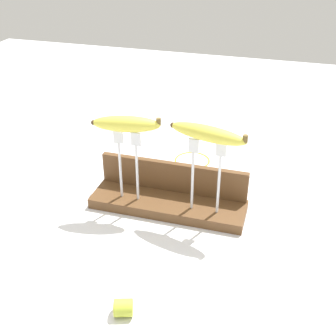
{
  "coord_description": "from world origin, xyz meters",
  "views": [
    {
      "loc": [
        0.28,
        -0.95,
        0.7
      ],
      "look_at": [
        0.0,
        0.0,
        0.13
      ],
      "focal_mm": 47.26,
      "sensor_mm": 36.0,
      "label": 1
    }
  ],
  "objects": [
    {
      "name": "fork_stand_right",
      "position": [
        0.1,
        -0.02,
        0.15
      ],
      "size": [
        0.09,
        0.01,
        0.2
      ],
      "color": "silver",
      "rests_on": "wooden_board"
    },
    {
      "name": "fork_stand_left",
      "position": [
        -0.1,
        -0.02,
        0.15
      ],
      "size": [
        0.07,
        0.01,
        0.2
      ],
      "color": "silver",
      "rests_on": "wooden_board"
    },
    {
      "name": "wooden_board",
      "position": [
        0.0,
        0.0,
        0.01
      ],
      "size": [
        0.42,
        0.12,
        0.03
      ],
      "primitive_type": "cube",
      "color": "brown",
      "rests_on": "ground"
    },
    {
      "name": "fork_fallen_near",
      "position": [
        0.17,
        0.21,
        0.0
      ],
      "size": [
        0.14,
        0.12,
        0.01
      ],
      "color": "silver",
      "rests_on": "ground"
    },
    {
      "name": "wire_coil",
      "position": [
        0.0,
        0.28,
        0.0
      ],
      "size": [
        0.11,
        0.11,
        0.01
      ],
      "primitive_type": "torus",
      "color": "gold",
      "rests_on": "ground"
    },
    {
      "name": "banana_raised_right",
      "position": [
        0.1,
        -0.02,
        0.25
      ],
      "size": [
        0.2,
        0.09,
        0.04
      ],
      "color": "#DBD147",
      "rests_on": "fork_stand_right"
    },
    {
      "name": "banana_chunk_near",
      "position": [
        0.02,
        -0.38,
        0.02
      ],
      "size": [
        0.05,
        0.05,
        0.04
      ],
      "color": "#B2C138",
      "rests_on": "ground"
    },
    {
      "name": "board_backstop",
      "position": [
        0.0,
        0.05,
        0.07
      ],
      "size": [
        0.41,
        0.02,
        0.09
      ],
      "primitive_type": "cube",
      "color": "brown",
      "rests_on": "wooden_board"
    },
    {
      "name": "ground_plane",
      "position": [
        0.0,
        0.0,
        0.0
      ],
      "size": [
        3.0,
        3.0,
        0.0
      ],
      "primitive_type": "plane",
      "color": "silver"
    },
    {
      "name": "banana_raised_left",
      "position": [
        -0.1,
        -0.02,
        0.25
      ],
      "size": [
        0.18,
        0.07,
        0.04
      ],
      "color": "#DBD147",
      "rests_on": "fork_stand_left"
    }
  ]
}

